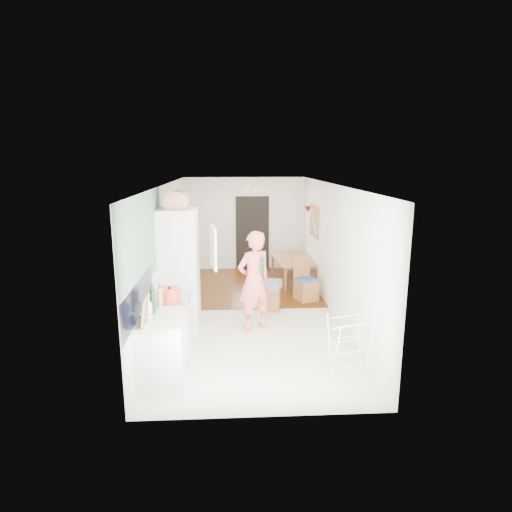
{
  "coord_description": "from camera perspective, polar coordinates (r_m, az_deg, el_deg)",
  "views": [
    {
      "loc": [
        -0.35,
        -7.97,
        2.95
      ],
      "look_at": [
        0.11,
        0.2,
        1.1
      ],
      "focal_mm": 30.0,
      "sensor_mm": 36.0,
      "label": 1
    }
  ],
  "objects": [
    {
      "name": "pepper_mill_front",
      "position": [
        6.16,
        -12.73,
        -5.77
      ],
      "size": [
        0.06,
        0.06,
        0.22
      ],
      "primitive_type": "cylinder",
      "rotation": [
        0.0,
        0.0,
        0.03
      ],
      "color": "tan",
      "rests_on": "worktop"
    },
    {
      "name": "base_cabinet",
      "position": [
        6.05,
        -12.27,
        -12.21
      ],
      "size": [
        0.6,
        0.9,
        0.86
      ],
      "primitive_type": "cube",
      "color": "silver",
      "rests_on": "room_shell"
    },
    {
      "name": "stool",
      "position": [
        8.6,
        1.99,
        -5.76
      ],
      "size": [
        0.41,
        0.41,
        0.45
      ],
      "primitive_type": null,
      "rotation": [
        0.0,
        0.0,
        -0.23
      ],
      "color": "#9F5938",
      "rests_on": "floor"
    },
    {
      "name": "pepper_mill_back",
      "position": [
        6.33,
        -12.53,
        -5.14
      ],
      "size": [
        0.07,
        0.07,
        0.24
      ],
      "primitive_type": "cylinder",
      "rotation": [
        0.0,
        0.0,
        0.13
      ],
      "color": "tan",
      "rests_on": "worktop"
    },
    {
      "name": "red_casserole",
      "position": [
        6.43,
        -11.43,
        -5.05
      ],
      "size": [
        0.4,
        0.4,
        0.19
      ],
      "primitive_type": "cylinder",
      "rotation": [
        0.0,
        0.0,
        0.26
      ],
      "color": "#D8422C",
      "rests_on": "cooker_top"
    },
    {
      "name": "sage_wall_panel",
      "position": [
        6.19,
        -14.76,
        2.06
      ],
      "size": [
        0.02,
        3.0,
        1.3
      ],
      "primitive_type": "cube",
      "color": "slate",
      "rests_on": "room_shell"
    },
    {
      "name": "dining_table",
      "position": [
        10.6,
        5.21,
        -2.12
      ],
      "size": [
        0.91,
        1.47,
        0.49
      ],
      "primitive_type": "imported",
      "rotation": [
        0.0,
        0.0,
        1.67
      ],
      "color": "#9F5938",
      "rests_on": "floor"
    },
    {
      "name": "range_cooker",
      "position": [
        6.73,
        -11.29,
        -9.46
      ],
      "size": [
        0.6,
        0.6,
        0.88
      ],
      "primitive_type": "cube",
      "color": "silver",
      "rests_on": "room_shell"
    },
    {
      "name": "tile_splashback",
      "position": [
        5.84,
        -15.38,
        -5.71
      ],
      "size": [
        0.02,
        1.9,
        0.5
      ],
      "primitive_type": "cube",
      "color": "black",
      "rests_on": "room_shell"
    },
    {
      "name": "worktop",
      "position": [
        5.87,
        -12.48,
        -8.13
      ],
      "size": [
        0.62,
        0.92,
        0.06
      ],
      "primitive_type": "cube",
      "color": "beige",
      "rests_on": "room_shell"
    },
    {
      "name": "dining_chair",
      "position": [
        9.15,
        6.73,
        -3.05
      ],
      "size": [
        0.53,
        0.53,
        0.96
      ],
      "primitive_type": null,
      "rotation": [
        0.0,
        0.0,
        0.38
      ],
      "color": "#9F5938",
      "rests_on": "floor"
    },
    {
      "name": "room_shell",
      "position": [
        8.15,
        -0.72,
        0.68
      ],
      "size": [
        3.2,
        7.0,
        2.5
      ],
      "primitive_type": null,
      "color": "silver",
      "rests_on": "ground"
    },
    {
      "name": "wall_sconce",
      "position": [
        10.75,
        6.94,
        6.21
      ],
      "size": [
        0.18,
        0.18,
        0.16
      ],
      "primitive_type": "cone",
      "color": "maroon",
      "rests_on": "room_shell"
    },
    {
      "name": "steel_pan",
      "position": [
        5.73,
        -14.22,
        -7.9
      ],
      "size": [
        0.21,
        0.21,
        0.1
      ],
      "primitive_type": "cylinder",
      "rotation": [
        0.0,
        0.0,
        -0.03
      ],
      "color": "#B2B2B4",
      "rests_on": "worktop"
    },
    {
      "name": "pinboard",
      "position": [
        10.15,
        7.77,
        4.67
      ],
      "size": [
        0.03,
        0.9,
        0.7
      ],
      "primitive_type": "cube",
      "color": "tan",
      "rests_on": "room_shell"
    },
    {
      "name": "doorway_recess",
      "position": [
        11.63,
        -0.49,
        3.06
      ],
      "size": [
        0.9,
        0.04,
        2.0
      ],
      "primitive_type": "cube",
      "color": "black",
      "rests_on": "room_shell"
    },
    {
      "name": "bottle_a",
      "position": [
        6.03,
        -13.59,
        -5.79
      ],
      "size": [
        0.08,
        0.08,
        0.31
      ],
      "primitive_type": "cylinder",
      "rotation": [
        0.0,
        0.0,
        0.06
      ],
      "color": "#1A3F20",
      "rests_on": "worktop"
    },
    {
      "name": "drying_rack",
      "position": [
        6.06,
        12.17,
        -12.1
      ],
      "size": [
        0.54,
        0.51,
        0.87
      ],
      "primitive_type": null,
      "rotation": [
        0.0,
        0.0,
        0.28
      ],
      "color": "silver",
      "rests_on": "floor"
    },
    {
      "name": "wood_floor_overlay",
      "position": [
        10.26,
        -1.16,
        -3.97
      ],
      "size": [
        3.2,
        3.3,
        0.01
      ],
      "primitive_type": "cube",
      "color": "#5E2F07",
      "rests_on": "room_shell"
    },
    {
      "name": "fridge_door",
      "position": [
        7.04,
        -5.72,
        1.17
      ],
      "size": [
        0.14,
        0.56,
        0.7
      ],
      "primitive_type": "cube",
      "rotation": [
        0.0,
        0.0,
        -1.4
      ],
      "color": "silver",
      "rests_on": "room_shell"
    },
    {
      "name": "fridge_housing",
      "position": [
        7.48,
        -10.21,
        -2.0
      ],
      "size": [
        0.66,
        0.66,
        2.15
      ],
      "primitive_type": "cube",
      "color": "silver",
      "rests_on": "room_shell"
    },
    {
      "name": "fridge_interior",
      "position": [
        7.35,
        -7.96,
        1.61
      ],
      "size": [
        0.02,
        0.52,
        0.66
      ],
      "primitive_type": "cube",
      "color": "white",
      "rests_on": "room_shell"
    },
    {
      "name": "cooker_top",
      "position": [
        6.57,
        -11.46,
        -5.74
      ],
      "size": [
        0.6,
        0.6,
        0.04
      ],
      "primitive_type": "cube",
      "color": "#B2B2B4",
      "rests_on": "room_shell"
    },
    {
      "name": "bottle_b",
      "position": [
        6.0,
        -13.61,
        -5.97
      ],
      "size": [
        0.08,
        0.08,
        0.29
      ],
      "primitive_type": "cylinder",
      "rotation": [
        0.0,
        0.0,
        -0.25
      ],
      "color": "#1A3F20",
      "rests_on": "worktop"
    },
    {
      "name": "pinboard_frame",
      "position": [
        10.15,
        7.69,
        4.67
      ],
      "size": [
        0.0,
        0.94,
        0.74
      ],
      "primitive_type": "cube",
      "color": "#9F5938",
      "rests_on": "room_shell"
    },
    {
      "name": "bread_bin",
      "position": [
        7.27,
        -10.56,
        7.04
      ],
      "size": [
        0.43,
        0.41,
        0.22
      ],
      "primitive_type": null,
      "rotation": [
        0.0,
        0.0,
        -0.05
      ],
      "color": "tan",
      "rests_on": "fridge_housing"
    },
    {
      "name": "floor",
      "position": [
        8.5,
        -0.7,
        -7.59
      ],
      "size": [
        3.2,
        7.0,
        0.01
      ],
      "primitive_type": "cube",
      "color": "beige",
      "rests_on": "ground"
    },
    {
      "name": "chopping_boards",
      "position": [
        5.56,
        -14.57,
        -7.12
      ],
      "size": [
        0.09,
        0.27,
        0.36
      ],
      "primitive_type": null,
      "rotation": [
        0.0,
        0.0,
        0.2
      ],
      "color": "tan",
      "rests_on": "worktop"
    },
    {
      "name": "held_bottle",
      "position": [
        7.28,
        0.85,
        -1.21
      ],
      "size": [
        0.06,
        0.06,
        0.28
      ],
      "primitive_type": "cylinder",
      "color": "#1A3F20",
      "rests_on": "person"
    },
    {
      "name": "bottle_c",
      "position": [
        5.73,
        -14.11,
        -7.2
      ],
      "size": [
        0.1,
        0.1,
        0.23
      ],
      "primitive_type": "cylinder",
      "rotation": [
        0.0,
        0.0,
        -0.08
      ],
      "color": "beige",
      "rests_on": "worktop"
    },
    {
      "name": "grey_drape",
      "position": [
        8.48,
        2.03,
        -3.85
      ],
      "size": [
        0.47,
        0.47,
        0.17
      ],
      "primitive_type": "cube",
      "rotation": [
        0.0,
        0.0,
        -0.33
      ],
      "color": "slate",
      "rests_on": "stool"
    },
    {
      "name": "person",
      "position": [
        7.41,
        -0.26,
        -2.17
      ],
      "size": [
        0.91,
        0.81,
        2.09
      ],
      "primitive_type": "imported",
      "rotation": [
        0.0,
        0.0,
        3.66
      ],
      "color": "#EF6E62",
      "rests_on": "floor"
    }
  ]
}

